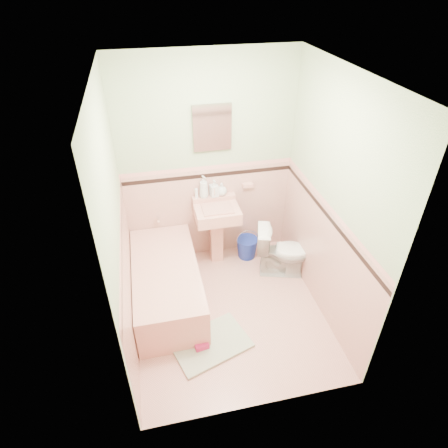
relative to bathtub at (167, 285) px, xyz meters
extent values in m
plane|color=#E3A394|center=(0.63, -0.33, -0.23)|extent=(2.20, 2.20, 0.00)
plane|color=white|center=(0.63, -0.33, 2.27)|extent=(2.20, 2.20, 0.00)
plane|color=#F7EBC9|center=(0.63, 0.77, 1.02)|extent=(2.50, 0.00, 2.50)
plane|color=#F7EBC9|center=(0.63, -1.43, 1.02)|extent=(2.50, 0.00, 2.50)
plane|color=#F7EBC9|center=(-0.37, -0.33, 1.02)|extent=(0.00, 2.50, 2.50)
plane|color=#F7EBC9|center=(1.63, -0.33, 1.02)|extent=(0.00, 2.50, 2.50)
plane|color=#E5A89A|center=(0.63, 0.76, 0.38)|extent=(2.00, 0.00, 2.00)
plane|color=#E5A89A|center=(0.63, -1.42, 0.38)|extent=(2.00, 0.00, 2.00)
plane|color=#E5A89A|center=(-0.36, -0.33, 0.38)|extent=(0.00, 2.20, 2.20)
plane|color=#E5A89A|center=(1.62, -0.33, 0.38)|extent=(0.00, 2.20, 2.20)
plane|color=black|center=(0.63, 0.75, 0.90)|extent=(2.00, 0.00, 2.00)
plane|color=black|center=(0.63, -1.41, 0.90)|extent=(2.00, 0.00, 2.00)
plane|color=black|center=(-0.35, -0.33, 0.89)|extent=(0.00, 2.20, 2.20)
plane|color=black|center=(1.61, -0.33, 0.89)|extent=(0.00, 2.20, 2.20)
plane|color=#E3968C|center=(0.63, 0.75, 0.99)|extent=(2.00, 0.00, 2.00)
plane|color=#E3968C|center=(0.63, -1.41, 0.99)|extent=(2.00, 0.00, 2.00)
plane|color=#E3968C|center=(-0.35, -0.33, 1.00)|extent=(0.00, 2.20, 2.20)
plane|color=#E3968C|center=(1.61, -0.33, 1.00)|extent=(0.00, 2.20, 2.20)
cube|color=#DE9685|center=(0.00, 0.00, 0.00)|extent=(0.70, 1.50, 0.45)
cylinder|color=silver|center=(0.00, 0.72, 0.41)|extent=(0.04, 0.12, 0.04)
cylinder|color=silver|center=(0.68, 0.67, 0.72)|extent=(0.02, 0.02, 0.10)
cube|color=white|center=(0.68, 0.74, 1.47)|extent=(0.40, 0.04, 0.49)
cube|color=#DE9685|center=(1.10, 0.73, 0.72)|extent=(0.13, 0.07, 0.04)
imported|color=#B2B2B2|center=(0.56, 0.71, 0.78)|extent=(0.14, 0.14, 0.27)
imported|color=#B2B2B2|center=(0.68, 0.71, 0.75)|extent=(0.11, 0.11, 0.21)
imported|color=#B2B2B2|center=(0.78, 0.71, 0.72)|extent=(0.16, 0.16, 0.16)
cylinder|color=white|center=(0.47, 0.71, 0.70)|extent=(0.04, 0.04, 0.12)
imported|color=white|center=(1.41, 0.17, 0.10)|extent=(0.71, 0.53, 0.64)
cube|color=#919F84|center=(0.35, -0.72, -0.21)|extent=(0.86, 0.70, 0.03)
cube|color=#BF1E59|center=(0.26, -0.77, -0.17)|extent=(0.14, 0.08, 0.05)
camera|label=1|loc=(-0.05, -3.15, 2.96)|focal=30.67mm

